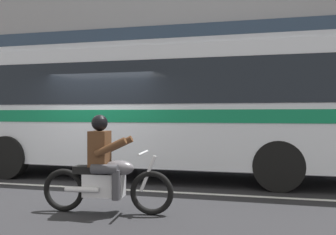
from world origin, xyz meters
TOP-DOWN VIEW (x-y plane):
  - ground_plane at (0.00, 0.00)m, footprint 60.00×60.00m
  - sidewalk_curb at (0.00, 5.10)m, footprint 28.00×3.80m
  - lane_center_stripe at (0.00, -0.60)m, footprint 26.60×0.14m
  - transit_bus at (0.90, 1.19)m, footprint 10.90×2.73m
  - motorcycle_with_rider at (1.18, -2.43)m, footprint 2.14×0.65m

SIDE VIEW (x-z plane):
  - ground_plane at x=0.00m, z-range 0.00..0.00m
  - lane_center_stripe at x=0.00m, z-range 0.00..0.01m
  - sidewalk_curb at x=0.00m, z-range 0.00..0.15m
  - motorcycle_with_rider at x=1.18m, z-range -0.13..1.44m
  - transit_bus at x=0.90m, z-range 0.27..3.49m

